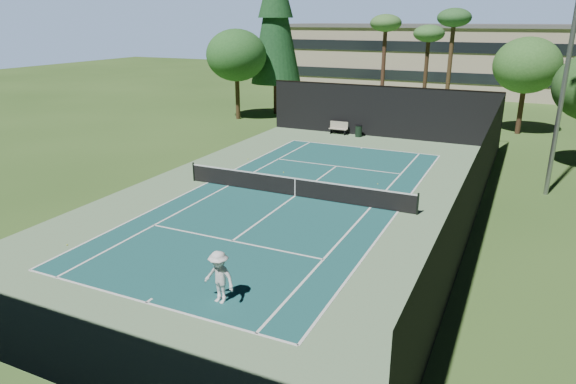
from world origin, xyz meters
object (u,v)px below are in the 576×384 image
tennis_ball_c (378,184)px  park_bench (339,127)px  trash_bin (359,131)px  player (219,277)px  tennis_net (295,186)px  tennis_ball_a (67,245)px  tennis_ball_b (284,172)px  tennis_ball_d (248,159)px

tennis_ball_c → park_bench: size_ratio=0.04×
trash_bin → player: bearing=-82.2°
player → tennis_net: bearing=109.5°
tennis_net → tennis_ball_a: tennis_net is taller
tennis_ball_b → trash_bin: bearing=84.9°
player → tennis_ball_a: player is taller
tennis_ball_a → tennis_ball_c: bearing=55.4°
tennis_ball_b → park_bench: (-0.75, 11.89, 0.51)m
tennis_ball_d → park_bench: park_bench is taller
tennis_ball_c → tennis_ball_d: bearing=170.2°
tennis_ball_c → park_bench: 13.42m
tennis_net → tennis_ball_c: bearing=48.7°
tennis_net → player: size_ratio=7.07×
player → park_bench: (-5.33, 26.33, -0.37)m
tennis_net → tennis_ball_b: (-2.42, 3.68, -0.53)m
tennis_net → tennis_ball_d: bearing=137.2°
tennis_net → player: 10.99m
player → park_bench: player is taller
tennis_net → trash_bin: (-1.39, 15.29, -0.08)m
tennis_net → tennis_ball_a: bearing=-121.6°
tennis_ball_b → player: bearing=-72.4°
trash_bin → tennis_ball_c: bearing=-67.2°
tennis_net → player: player is taller
tennis_ball_a → park_bench: (2.79, 25.24, 0.51)m
tennis_net → trash_bin: size_ratio=13.65×
player → tennis_ball_c: 14.72m
tennis_net → tennis_ball_d: tennis_net is taller
tennis_ball_a → tennis_ball_b: bearing=75.2°
player → tennis_ball_a: size_ratio=28.28×
tennis_net → park_bench: bearing=101.5°
tennis_ball_c → trash_bin: 12.39m
player → tennis_ball_d: (-8.07, 16.24, -0.88)m
player → tennis_ball_a: (-8.12, 1.10, -0.88)m
tennis_net → player: (2.16, -10.77, 0.35)m
tennis_ball_c → tennis_ball_d: size_ratio=0.86×
trash_bin → tennis_ball_d: bearing=-114.8°
tennis_ball_b → trash_bin: size_ratio=0.07×
tennis_ball_a → player: bearing=-7.7°
tennis_ball_a → tennis_ball_c: size_ratio=1.12×
trash_bin → tennis_ball_b: bearing=-95.1°
player → tennis_ball_b: bearing=115.7°
tennis_ball_a → tennis_ball_d: size_ratio=0.96×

